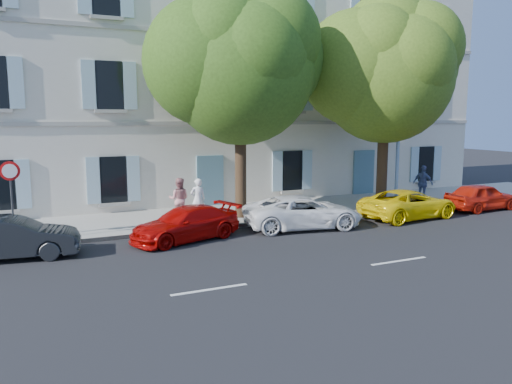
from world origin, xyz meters
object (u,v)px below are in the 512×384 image
pedestrian_b (179,199)px  tree_left (240,71)px  car_yellow_supercar (409,204)px  car_red_hatchback (481,197)px  pedestrian_a (198,199)px  car_dark_sedan (12,238)px  road_sign (11,184)px  car_white_coupe (303,212)px  pedestrian_c (423,183)px  tree_right (385,77)px  street_lamp (402,112)px  car_red_coupe (185,224)px

pedestrian_b → tree_left: bearing=-163.5°
car_yellow_supercar → car_red_hatchback: bearing=-94.5°
pedestrian_a → pedestrian_b: size_ratio=0.98×
car_dark_sedan → tree_left: tree_left is taller
car_red_hatchback → tree_left: size_ratio=0.40×
car_red_hatchback → road_sign: 19.65m
pedestrian_b → road_sign: bearing=38.6°
pedestrian_b → car_dark_sedan: bearing=50.8°
car_yellow_supercar → car_dark_sedan: bearing=83.6°
pedestrian_a → pedestrian_b: bearing=-19.4°
car_white_coupe → road_sign: 10.33m
car_dark_sedan → pedestrian_c: size_ratio=2.20×
tree_left → tree_right: 6.89m
tree_left → pedestrian_b: 5.70m
car_white_coupe → street_lamp: 7.25m
tree_left → pedestrian_b: tree_left is taller
tree_left → tree_right: size_ratio=1.00×
road_sign → street_lamp: size_ratio=0.35×
street_lamp → road_sign: bearing=-179.8°
street_lamp → pedestrian_c: (2.19, 0.76, -3.48)m
car_white_coupe → street_lamp: bearing=-66.0°
car_dark_sedan → tree_left: size_ratio=0.42×
car_dark_sedan → car_red_coupe: 5.46m
tree_right → pedestrian_b: (-9.39, 0.90, -5.06)m
tree_left → pedestrian_a: size_ratio=5.47×
car_yellow_supercar → car_red_coupe: bearing=82.9°
pedestrian_b → pedestrian_c: size_ratio=0.97×
street_lamp → car_white_coupe: bearing=-165.6°
tree_left → pedestrian_c: size_ratio=5.21×
car_red_hatchback → road_sign: size_ratio=1.37×
car_red_hatchback → tree_right: (-4.14, 2.04, 5.44)m
car_dark_sedan → street_lamp: (16.09, 1.49, 3.87)m
tree_right → car_red_hatchback: bearing=-26.2°
car_red_coupe → car_white_coupe: car_white_coupe is taller
car_yellow_supercar → tree_left: size_ratio=0.48×
car_dark_sedan → car_red_hatchback: 19.56m
road_sign → pedestrian_c: 18.29m
car_red_coupe → pedestrian_c: (12.82, 2.21, 0.45)m
car_red_coupe → car_dark_sedan: bearing=-106.6°
tree_right → pedestrian_b: bearing=174.5°
car_red_hatchback → pedestrian_c: size_ratio=2.09×
pedestrian_c → tree_left: bearing=72.3°
car_red_coupe → car_yellow_supercar: (9.73, -0.27, 0.03)m
pedestrian_b → car_red_hatchback: bearing=-166.2°
car_red_coupe → car_red_hatchback: 14.11m
pedestrian_c → tree_right: bearing=80.3°
road_sign → car_red_coupe: bearing=-14.6°
car_yellow_supercar → tree_right: tree_right is taller
tree_left → road_sign: 9.44m
road_sign → pedestrian_b: road_sign is taller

